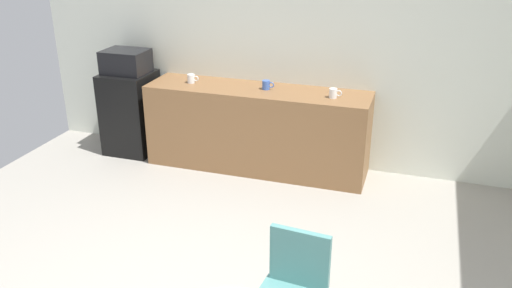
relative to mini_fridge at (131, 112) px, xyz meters
The scene contains 8 objects.
wall_back 2.06m from the mini_fridge, 10.66° to the left, with size 6.00×0.10×2.60m, color silver.
counter_block 1.54m from the mini_fridge, ahead, with size 2.38×0.60×0.90m, color brown.
mini_fridge is the anchor object (origin of this frame).
microwave 0.60m from the mini_fridge, ahead, with size 0.48×0.38×0.26m, color black.
chair_teal 3.61m from the mini_fridge, 44.32° to the right, with size 0.46×0.46×0.83m.
mug_white 0.93m from the mini_fridge, ahead, with size 0.13×0.08×0.09m.
mug_green 1.70m from the mini_fridge, ahead, with size 0.13×0.08×0.09m.
mug_red 2.40m from the mini_fridge, ahead, with size 0.13×0.08×0.09m.
Camera 1 is at (1.31, -2.42, 2.53)m, focal length 37.18 mm.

